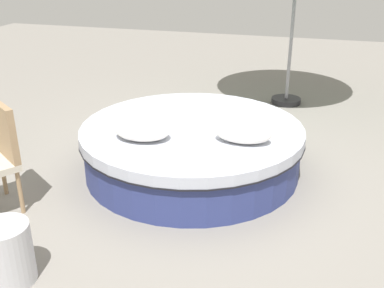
{
  "coord_description": "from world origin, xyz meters",
  "views": [
    {
      "loc": [
        1.23,
        -4.22,
        2.22
      ],
      "look_at": [
        0.0,
        0.0,
        0.3
      ],
      "focal_mm": 42.98,
      "sensor_mm": 36.0,
      "label": 1
    }
  ],
  "objects": [
    {
      "name": "round_bed",
      "position": [
        0.0,
        0.0,
        0.26
      ],
      "size": [
        2.3,
        2.3,
        0.5
      ],
      "color": "navy",
      "rests_on": "ground_plane"
    },
    {
      "name": "throw_pillow_0",
      "position": [
        -0.37,
        -0.45,
        0.59
      ],
      "size": [
        0.55,
        0.39,
        0.18
      ],
      "primitive_type": "ellipsoid",
      "color": "white",
      "rests_on": "round_bed"
    },
    {
      "name": "throw_pillow_1",
      "position": [
        0.57,
        -0.26,
        0.6
      ],
      "size": [
        0.54,
        0.31,
        0.19
      ],
      "primitive_type": "ellipsoid",
      "color": "white",
      "rests_on": "round_bed"
    },
    {
      "name": "side_table",
      "position": [
        -0.76,
        -2.05,
        0.23
      ],
      "size": [
        0.36,
        0.36,
        0.46
      ],
      "primitive_type": "cylinder",
      "color": "#B7B7BC",
      "rests_on": "ground_plane"
    },
    {
      "name": "ground_plane",
      "position": [
        0.0,
        0.0,
        0.0
      ],
      "size": [
        16.0,
        16.0,
        0.0
      ],
      "primitive_type": "plane",
      "color": "gray"
    }
  ]
}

